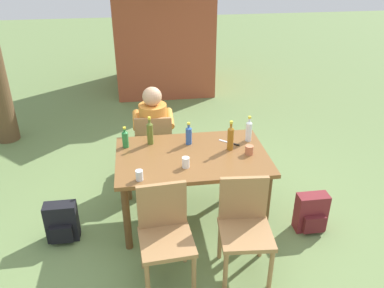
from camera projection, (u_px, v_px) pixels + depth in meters
name	position (u px, v px, depth m)	size (l,w,h in m)	color
ground_plane	(192.00, 215.00, 4.26)	(24.00, 24.00, 0.00)	#6B844C
dining_table	(192.00, 163.00, 3.96)	(1.50, 0.97, 0.75)	brown
chair_far_left	(154.00, 144.00, 4.68)	(0.46, 0.46, 0.87)	#A37547
chair_near_right	(245.00, 222.00, 3.39)	(0.48, 0.48, 0.87)	#A37547
chair_near_left	(165.00, 230.00, 3.30)	(0.47, 0.47, 0.87)	#A37547
person_in_white_shirt	(153.00, 127.00, 4.70)	(0.47, 0.62, 1.18)	orange
bottle_clear	(249.00, 130.00, 4.13)	(0.06, 0.06, 0.28)	white
bottle_green	(125.00, 139.00, 4.01)	(0.06, 0.06, 0.23)	#287A38
bottle_blue	(189.00, 135.00, 4.07)	(0.06, 0.06, 0.24)	#2D56A3
bottle_amber	(231.00, 137.00, 3.95)	(0.06, 0.06, 0.31)	#996019
bottle_olive	(150.00, 132.00, 4.07)	(0.06, 0.06, 0.30)	#566623
cup_terracotta	(249.00, 150.00, 3.91)	(0.08, 0.08, 0.09)	#BC6B47
cup_glass	(139.00, 175.00, 3.49)	(0.07, 0.07, 0.10)	silver
cup_white	(186.00, 162.00, 3.68)	(0.07, 0.07, 0.10)	white
table_knife	(231.00, 143.00, 4.13)	(0.19, 0.18, 0.01)	silver
backpack_by_near_side	(311.00, 213.00, 3.98)	(0.31, 0.21, 0.41)	maroon
backpack_by_far_side	(62.00, 223.00, 3.84)	(0.30, 0.21, 0.41)	black
brick_kiosk	(161.00, 10.00, 7.34)	(2.02, 1.99, 2.75)	#9E472D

